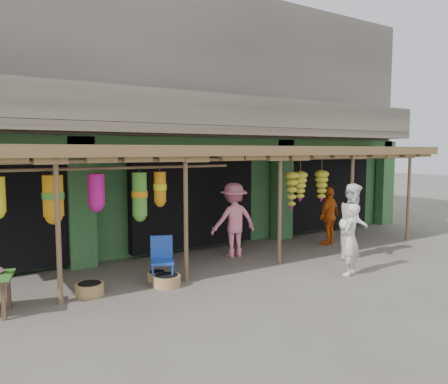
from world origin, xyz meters
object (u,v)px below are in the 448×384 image
person_vendor (329,216)px  person_shopper (234,220)px  blue_chair (162,257)px  person_front (350,239)px  person_right (354,221)px

person_vendor → person_shopper: (-3.08, 0.33, 0.11)m
blue_chair → person_front: bearing=-2.7°
person_front → person_vendor: 3.06m
blue_chair → person_right: (4.88, -0.76, 0.41)m
blue_chair → person_vendor: size_ratio=0.57×
blue_chair → person_shopper: person_shopper is taller
person_shopper → blue_chair: bearing=28.6°
person_front → person_right: person_right is taller
person_front → person_right: bearing=-165.7°
person_right → person_shopper: person_shopper is taller
person_front → person_shopper: bearing=-90.3°
blue_chair → person_front: size_ratio=0.61×
blue_chair → person_front: person_front is taller
blue_chair → person_front: 4.04m
blue_chair → person_shopper: bearing=44.9°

